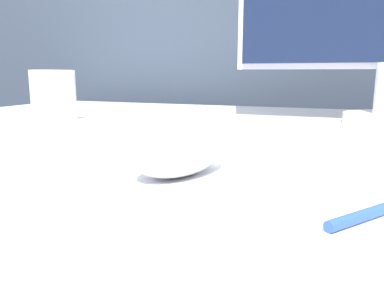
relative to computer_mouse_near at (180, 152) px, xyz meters
The scene contains 4 objects.
partition_panel 0.91m from the computer_mouse_near, 88.37° to the left, with size 5.00×0.03×1.41m.
computer_mouse_near is the anchor object (origin of this frame).
keyboard 0.22m from the computer_mouse_near, 106.95° to the left, with size 0.39×0.15×0.02m.
mug 0.45m from the computer_mouse_near, 145.11° to the left, with size 0.08×0.08×0.10m.
Camera 1 is at (0.11, -0.50, 0.87)m, focal length 35.00 mm.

